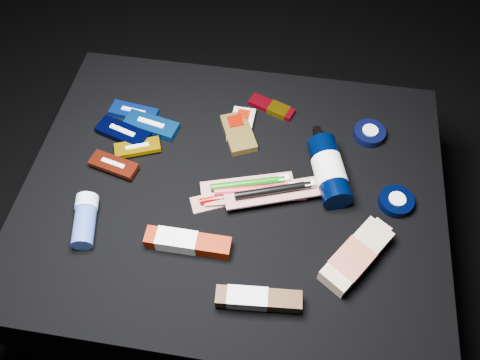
# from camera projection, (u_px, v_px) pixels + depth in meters

# --- Properties ---
(ground) EXTENTS (3.00, 3.00, 0.00)m
(ground) POSITION_uv_depth(u_px,v_px,m) (235.00, 257.00, 1.43)
(ground) COLOR black
(ground) RESTS_ON ground
(cloth_table) EXTENTS (0.98, 0.78, 0.40)m
(cloth_table) POSITION_uv_depth(u_px,v_px,m) (234.00, 227.00, 1.26)
(cloth_table) COLOR black
(cloth_table) RESTS_ON ground
(luna_bar_0) EXTENTS (0.13, 0.06, 0.02)m
(luna_bar_0) POSITION_uv_depth(u_px,v_px,m) (134.00, 112.00, 1.21)
(luna_bar_0) COLOR #0A2D97
(luna_bar_0) RESTS_ON cloth_table
(luna_bar_1) EXTENTS (0.14, 0.08, 0.02)m
(luna_bar_1) POSITION_uv_depth(u_px,v_px,m) (151.00, 125.00, 1.19)
(luna_bar_1) COLOR #094192
(luna_bar_1) RESTS_ON cloth_table
(luna_bar_2) EXTENTS (0.15, 0.09, 0.02)m
(luna_bar_2) POSITION_uv_depth(u_px,v_px,m) (123.00, 132.00, 1.17)
(luna_bar_2) COLOR black
(luna_bar_2) RESTS_ON cloth_table
(luna_bar_3) EXTENTS (0.12, 0.08, 0.01)m
(luna_bar_3) POSITION_uv_depth(u_px,v_px,m) (138.00, 148.00, 1.14)
(luna_bar_3) COLOR #CF9A04
(luna_bar_3) RESTS_ON cloth_table
(luna_bar_4) EXTENTS (0.12, 0.07, 0.02)m
(luna_bar_4) POSITION_uv_depth(u_px,v_px,m) (114.00, 165.00, 1.11)
(luna_bar_4) COLOR maroon
(luna_bar_4) RESTS_ON cloth_table
(clif_bar_0) EXTENTS (0.11, 0.14, 0.02)m
(clif_bar_0) POSITION_uv_depth(u_px,v_px,m) (238.00, 131.00, 1.17)
(clif_bar_0) COLOR #4A3914
(clif_bar_0) RESTS_ON cloth_table
(clif_bar_1) EXTENTS (0.06, 0.11, 0.02)m
(clif_bar_1) POSITION_uv_depth(u_px,v_px,m) (242.00, 124.00, 1.19)
(clif_bar_1) COLOR beige
(clif_bar_1) RESTS_ON cloth_table
(power_bar) EXTENTS (0.13, 0.08, 0.01)m
(power_bar) POSITION_uv_depth(u_px,v_px,m) (274.00, 108.00, 1.22)
(power_bar) COLOR maroon
(power_bar) RESTS_ON cloth_table
(lotion_bottle) EXTENTS (0.11, 0.22, 0.07)m
(lotion_bottle) POSITION_uv_depth(u_px,v_px,m) (329.00, 170.00, 1.08)
(lotion_bottle) COLOR black
(lotion_bottle) RESTS_ON cloth_table
(cream_tin_upper) EXTENTS (0.08, 0.08, 0.02)m
(cream_tin_upper) POSITION_uv_depth(u_px,v_px,m) (369.00, 133.00, 1.17)
(cream_tin_upper) COLOR black
(cream_tin_upper) RESTS_ON cloth_table
(cream_tin_lower) EXTENTS (0.08, 0.08, 0.02)m
(cream_tin_lower) POSITION_uv_depth(u_px,v_px,m) (396.00, 201.00, 1.06)
(cream_tin_lower) COLOR black
(cream_tin_lower) RESTS_ON cloth_table
(bodywash_bottle) EXTENTS (0.15, 0.18, 0.04)m
(bodywash_bottle) POSITION_uv_depth(u_px,v_px,m) (355.00, 257.00, 0.98)
(bodywash_bottle) COLOR #C9AA8C
(bodywash_bottle) RESTS_ON cloth_table
(deodorant_stick) EXTENTS (0.07, 0.13, 0.05)m
(deodorant_stick) POSITION_uv_depth(u_px,v_px,m) (85.00, 220.00, 1.02)
(deodorant_stick) COLOR #354EAD
(deodorant_stick) RESTS_ON cloth_table
(toothbrush_pack_0) EXTENTS (0.19, 0.12, 0.02)m
(toothbrush_pack_0) POSITION_uv_depth(u_px,v_px,m) (232.00, 195.00, 1.07)
(toothbrush_pack_0) COLOR #AFA7A4
(toothbrush_pack_0) RESTS_ON cloth_table
(toothbrush_pack_1) EXTENTS (0.24, 0.11, 0.03)m
(toothbrush_pack_1) POSITION_uv_depth(u_px,v_px,m) (256.00, 191.00, 1.07)
(toothbrush_pack_1) COLOR beige
(toothbrush_pack_1) RESTS_ON cloth_table
(toothbrush_pack_2) EXTENTS (0.22, 0.11, 0.02)m
(toothbrush_pack_2) POSITION_uv_depth(u_px,v_px,m) (249.00, 185.00, 1.07)
(toothbrush_pack_2) COLOR beige
(toothbrush_pack_2) RESTS_ON cloth_table
(toothbrush_pack_3) EXTENTS (0.22, 0.12, 0.02)m
(toothbrush_pack_3) POSITION_uv_depth(u_px,v_px,m) (274.00, 192.00, 1.05)
(toothbrush_pack_3) COLOR beige
(toothbrush_pack_3) RESTS_ON cloth_table
(toothpaste_carton_red) EXTENTS (0.18, 0.04, 0.04)m
(toothpaste_carton_red) POSITION_uv_depth(u_px,v_px,m) (184.00, 242.00, 1.00)
(toothpaste_carton_red) COLOR #751400
(toothpaste_carton_red) RESTS_ON cloth_table
(toothpaste_carton_green) EXTENTS (0.17, 0.05, 0.03)m
(toothpaste_carton_green) POSITION_uv_depth(u_px,v_px,m) (255.00, 299.00, 0.93)
(toothpaste_carton_green) COLOR #3B2310
(toothpaste_carton_green) RESTS_ON cloth_table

